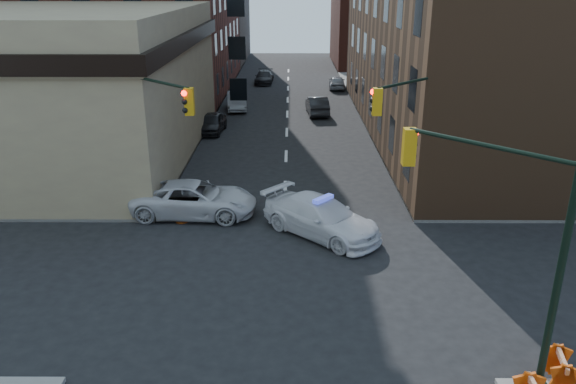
{
  "coord_description": "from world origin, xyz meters",
  "views": [
    {
      "loc": [
        0.29,
        -18.29,
        10.53
      ],
      "look_at": [
        0.18,
        3.72,
        2.2
      ],
      "focal_mm": 35.0,
      "sensor_mm": 36.0,
      "label": 1
    }
  ],
  "objects_px": {
    "parked_car_enear": "(317,105)",
    "barricade_nw_a": "(146,199)",
    "parked_car_wfar": "(237,101)",
    "pickup": "(195,199)",
    "police_car": "(321,217)",
    "barricade_se_a": "(560,370)",
    "pedestrian_b": "(107,176)",
    "barrel_road": "(313,225)",
    "pedestrian_a": "(135,185)",
    "parked_car_wnear": "(212,123)",
    "barrel_bank": "(181,211)"
  },
  "relations": [
    {
      "from": "parked_car_enear",
      "to": "barricade_nw_a",
      "type": "distance_m",
      "value": 22.87
    },
    {
      "from": "parked_car_wfar",
      "to": "parked_car_enear",
      "type": "bearing_deg",
      "value": -21.47
    },
    {
      "from": "pickup",
      "to": "parked_car_wfar",
      "type": "bearing_deg",
      "value": 3.51
    },
    {
      "from": "pickup",
      "to": "parked_car_wfar",
      "type": "relative_size",
      "value": 1.29
    },
    {
      "from": "police_car",
      "to": "parked_car_enear",
      "type": "xyz_separation_m",
      "value": [
        0.86,
        23.71,
        -0.07
      ]
    },
    {
      "from": "police_car",
      "to": "barricade_nw_a",
      "type": "distance_m",
      "value": 8.83
    },
    {
      "from": "barricade_se_a",
      "to": "pedestrian_b",
      "type": "bearing_deg",
      "value": 59.18
    },
    {
      "from": "parked_car_wfar",
      "to": "pedestrian_b",
      "type": "distance_m",
      "value": 21.01
    },
    {
      "from": "parked_car_wfar",
      "to": "barrel_road",
      "type": "bearing_deg",
      "value": -84.16
    },
    {
      "from": "parked_car_enear",
      "to": "barricade_se_a",
      "type": "bearing_deg",
      "value": 94.47
    },
    {
      "from": "parked_car_enear",
      "to": "pedestrian_a",
      "type": "bearing_deg",
      "value": 60.21
    },
    {
      "from": "barrel_road",
      "to": "pedestrian_b",
      "type": "bearing_deg",
      "value": 153.45
    },
    {
      "from": "parked_car_wnear",
      "to": "barricade_nw_a",
      "type": "xyz_separation_m",
      "value": [
        -1.23,
        -14.98,
        -0.13
      ]
    },
    {
      "from": "parked_car_enear",
      "to": "barrel_bank",
      "type": "xyz_separation_m",
      "value": [
        -7.26,
        -22.36,
        -0.23
      ]
    },
    {
      "from": "barrel_bank",
      "to": "pickup",
      "type": "bearing_deg",
      "value": 58.06
    },
    {
      "from": "pedestrian_b",
      "to": "parked_car_wfar",
      "type": "bearing_deg",
      "value": 85.03
    },
    {
      "from": "pickup",
      "to": "parked_car_wfar",
      "type": "distance_m",
      "value": 23.38
    },
    {
      "from": "police_car",
      "to": "pedestrian_a",
      "type": "relative_size",
      "value": 2.9
    },
    {
      "from": "pedestrian_b",
      "to": "barricade_se_a",
      "type": "relative_size",
      "value": 1.36
    },
    {
      "from": "pickup",
      "to": "barrel_bank",
      "type": "relative_size",
      "value": 5.62
    },
    {
      "from": "parked_car_wfar",
      "to": "parked_car_enear",
      "type": "distance_m",
      "value": 7.13
    },
    {
      "from": "parked_car_enear",
      "to": "pedestrian_b",
      "type": "height_order",
      "value": "pedestrian_b"
    },
    {
      "from": "parked_car_wfar",
      "to": "pedestrian_a",
      "type": "xyz_separation_m",
      "value": [
        -2.95,
        -22.38,
        0.38
      ]
    },
    {
      "from": "barrel_road",
      "to": "police_car",
      "type": "bearing_deg",
      "value": 23.98
    },
    {
      "from": "police_car",
      "to": "pedestrian_a",
      "type": "distance_m",
      "value": 9.53
    },
    {
      "from": "pedestrian_b",
      "to": "barricade_se_a",
      "type": "bearing_deg",
      "value": -33.07
    },
    {
      "from": "parked_car_wfar",
      "to": "barricade_nw_a",
      "type": "xyz_separation_m",
      "value": [
        -2.35,
        -22.76,
        -0.18
      ]
    },
    {
      "from": "parked_car_wnear",
      "to": "parked_car_wfar",
      "type": "height_order",
      "value": "parked_car_wfar"
    },
    {
      "from": "pickup",
      "to": "barrel_road",
      "type": "xyz_separation_m",
      "value": [
        5.53,
        -2.33,
        -0.29
      ]
    },
    {
      "from": "barrel_road",
      "to": "barricade_se_a",
      "type": "relative_size",
      "value": 0.88
    },
    {
      "from": "parked_car_enear",
      "to": "barrel_road",
      "type": "xyz_separation_m",
      "value": [
        -1.23,
        -23.88,
        -0.22
      ]
    },
    {
      "from": "police_car",
      "to": "parked_car_wnear",
      "type": "relative_size",
      "value": 1.37
    },
    {
      "from": "parked_car_wnear",
      "to": "pedestrian_a",
      "type": "height_order",
      "value": "pedestrian_a"
    },
    {
      "from": "barrel_bank",
      "to": "parked_car_enear",
      "type": "bearing_deg",
      "value": 72.0
    },
    {
      "from": "pickup",
      "to": "pedestrian_a",
      "type": "xyz_separation_m",
      "value": [
        -3.08,
        1.0,
        0.31
      ]
    },
    {
      "from": "parked_car_wfar",
      "to": "barricade_nw_a",
      "type": "distance_m",
      "value": 22.88
    },
    {
      "from": "pickup",
      "to": "barricade_se_a",
      "type": "height_order",
      "value": "pickup"
    },
    {
      "from": "parked_car_enear",
      "to": "barrel_bank",
      "type": "relative_size",
      "value": 4.37
    },
    {
      "from": "police_car",
      "to": "pedestrian_b",
      "type": "bearing_deg",
      "value": 107.54
    },
    {
      "from": "police_car",
      "to": "barrel_bank",
      "type": "xyz_separation_m",
      "value": [
        -6.4,
        1.36,
        -0.3
      ]
    },
    {
      "from": "parked_car_wnear",
      "to": "pickup",
      "type": "bearing_deg",
      "value": -80.92
    },
    {
      "from": "pickup",
      "to": "pedestrian_a",
      "type": "relative_size",
      "value": 2.99
    },
    {
      "from": "pickup",
      "to": "barrel_bank",
      "type": "height_order",
      "value": "pickup"
    },
    {
      "from": "parked_car_wfar",
      "to": "pedestrian_b",
      "type": "bearing_deg",
      "value": -110.1
    },
    {
      "from": "police_car",
      "to": "barrel_road",
      "type": "relative_size",
      "value": 5.39
    },
    {
      "from": "police_car",
      "to": "pickup",
      "type": "distance_m",
      "value": 6.28
    },
    {
      "from": "police_car",
      "to": "barricade_nw_a",
      "type": "bearing_deg",
      "value": 114.18
    },
    {
      "from": "pickup",
      "to": "barricade_se_a",
      "type": "distance_m",
      "value": 16.97
    },
    {
      "from": "police_car",
      "to": "barrel_road",
      "type": "bearing_deg",
      "value": 156.59
    },
    {
      "from": "barrel_road",
      "to": "barrel_bank",
      "type": "xyz_separation_m",
      "value": [
        -6.03,
        1.52,
        -0.01
      ]
    }
  ]
}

